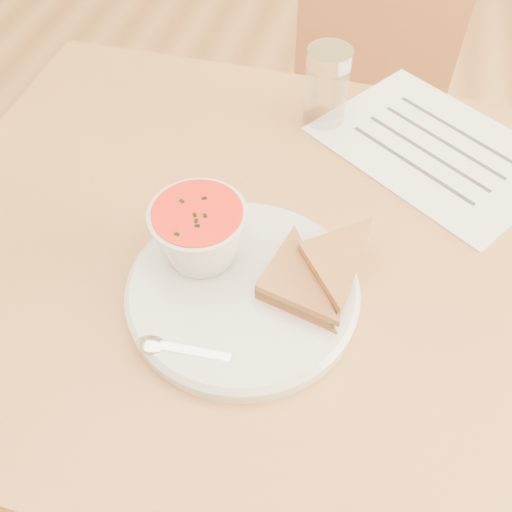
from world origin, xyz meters
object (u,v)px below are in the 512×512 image
(dining_table, at_px, (303,392))
(condiment_shaker, at_px, (326,87))
(chair_far, at_px, (366,162))
(soup_bowl, at_px, (200,236))
(plate, at_px, (243,292))

(dining_table, relative_size, condiment_shaker, 8.99)
(chair_far, xyz_separation_m, soup_bowl, (-0.16, -0.63, 0.41))
(plate, relative_size, condiment_shaker, 2.31)
(plate, bearing_deg, dining_table, 47.24)
(condiment_shaker, bearing_deg, soup_bowl, -106.07)
(soup_bowl, relative_size, condiment_shaker, 0.95)
(chair_far, xyz_separation_m, plate, (-0.10, -0.66, 0.36))
(soup_bowl, distance_m, condiment_shaker, 0.31)
(soup_bowl, bearing_deg, chair_far, 75.86)
(dining_table, xyz_separation_m, plate, (-0.08, -0.08, 0.38))
(soup_bowl, height_order, condiment_shaker, condiment_shaker)
(dining_table, height_order, condiment_shaker, condiment_shaker)
(dining_table, distance_m, plate, 0.40)
(chair_far, distance_m, plate, 0.76)
(chair_far, bearing_deg, plate, 71.62)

